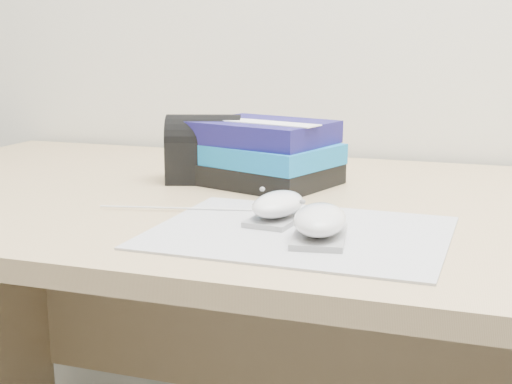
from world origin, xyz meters
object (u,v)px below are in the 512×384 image
(mouse_rear, at_px, (278,207))
(pouch, at_px, (204,149))
(mouse_front, at_px, (320,222))
(desk, at_px, (321,328))
(book_stack, at_px, (265,153))

(mouse_rear, height_order, pouch, pouch)
(mouse_front, bearing_deg, pouch, 132.79)
(desk, xyz_separation_m, mouse_front, (0.06, -0.28, 0.26))
(mouse_rear, bearing_deg, desk, 86.99)
(mouse_rear, xyz_separation_m, mouse_front, (0.07, -0.07, 0.00))
(mouse_rear, distance_m, book_stack, 0.26)
(pouch, bearing_deg, mouse_rear, -48.63)
(desk, xyz_separation_m, pouch, (-0.21, 0.01, 0.29))
(desk, bearing_deg, mouse_front, -77.61)
(desk, height_order, mouse_front, mouse_front)
(mouse_rear, height_order, mouse_front, mouse_front)
(mouse_front, xyz_separation_m, pouch, (-0.28, 0.30, 0.03))
(desk, bearing_deg, pouch, 176.01)
(mouse_rear, relative_size, mouse_front, 0.91)
(mouse_rear, relative_size, book_stack, 0.43)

